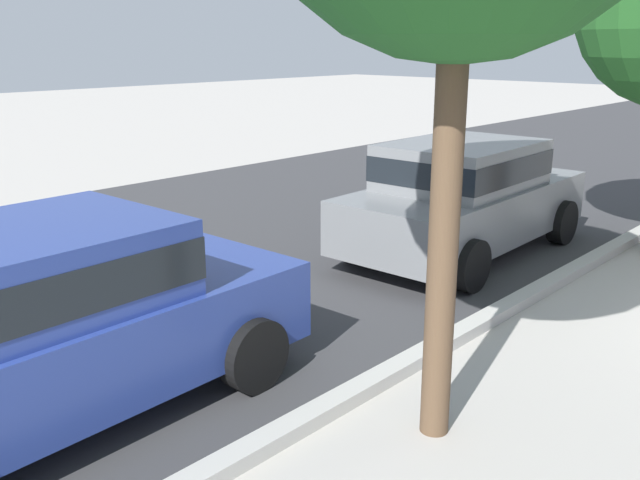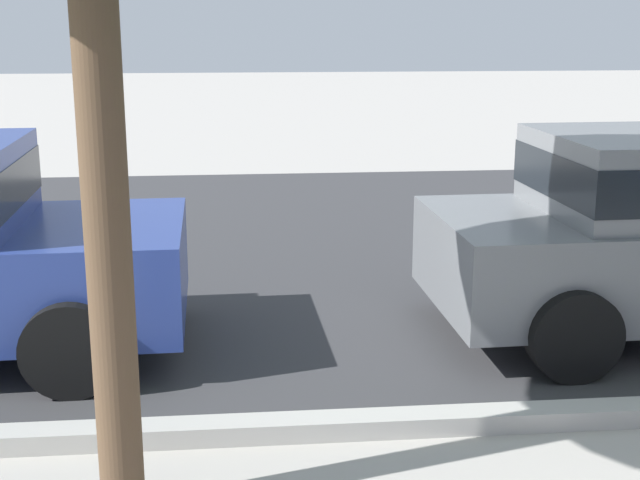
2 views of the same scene
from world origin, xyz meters
name	(u,v)px [view 2 (image 2 of 2)]	position (x,y,z in m)	size (l,w,h in m)	color
street_surface	(555,237)	(0.00, 7.50, 0.00)	(60.00, 9.00, 0.01)	#38383A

